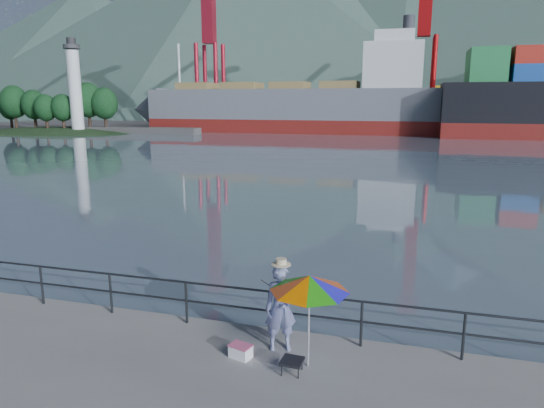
{
  "coord_description": "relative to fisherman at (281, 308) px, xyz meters",
  "views": [
    {
      "loc": [
        3.76,
        -7.82,
        5.06
      ],
      "look_at": [
        -0.16,
        6.0,
        2.0
      ],
      "focal_mm": 32.0,
      "sensor_mm": 36.0,
      "label": 1
    }
  ],
  "objects": [
    {
      "name": "cooler_bag",
      "position": [
        -0.69,
        -0.57,
        -0.79
      ],
      "size": [
        0.49,
        0.39,
        0.24
      ],
      "primitive_type": "cube",
      "rotation": [
        0.0,
        0.0,
        -0.3
      ],
      "color": "white",
      "rests_on": "ground"
    },
    {
      "name": "beach_umbrella",
      "position": [
        0.69,
        -0.51,
        0.79
      ],
      "size": [
        1.71,
        1.71,
        1.86
      ],
      "color": "white",
      "rests_on": "ground"
    },
    {
      "name": "guardrail",
      "position": [
        -1.41,
        0.56,
        -0.39
      ],
      "size": [
        22.0,
        0.06,
        1.03
      ],
      "color": "#2D3033",
      "rests_on": "ground"
    },
    {
      "name": "bulk_carrier",
      "position": [
        -15.06,
        73.11,
        3.23
      ],
      "size": [
        50.6,
        8.76,
        14.5
      ],
      "color": "maroon",
      "rests_on": "ground"
    },
    {
      "name": "fisherman",
      "position": [
        0.0,
        0.0,
        0.0
      ],
      "size": [
        0.78,
        0.65,
        1.82
      ],
      "primitive_type": "imported",
      "rotation": [
        0.0,
        0.0,
        0.37
      ],
      "color": "navy",
      "rests_on": "ground"
    },
    {
      "name": "mountains",
      "position": [
        37.41,
        206.61,
        34.64
      ],
      "size": [
        600.0,
        332.8,
        80.0
      ],
      "color": "#385147",
      "rests_on": "ground"
    },
    {
      "name": "lighthouse_islet",
      "position": [
        -56.38,
        60.86,
        -0.65
      ],
      "size": [
        48.0,
        26.4,
        19.2
      ],
      "color": "#263F1E",
      "rests_on": "ground"
    },
    {
      "name": "folding_stool",
      "position": [
        0.44,
        -0.83,
        -0.77
      ],
      "size": [
        0.43,
        0.43,
        0.27
      ],
      "color": "black",
      "rests_on": "ground"
    },
    {
      "name": "far_dock",
      "position": [
        8.59,
        91.86,
        -0.91
      ],
      "size": [
        200.0,
        40.0,
        0.4
      ],
      "primitive_type": "cube",
      "color": "#514F4C",
      "rests_on": "ground"
    },
    {
      "name": "harbor_water",
      "position": [
        -1.41,
        128.86,
        -0.91
      ],
      "size": [
        500.0,
        280.0,
        0.0
      ],
      "primitive_type": "cube",
      "color": "slate",
      "rests_on": "ground"
    },
    {
      "name": "fishing_rod",
      "position": [
        -0.13,
        0.7,
        -0.91
      ],
      "size": [
        0.46,
        1.85,
        1.34
      ],
      "primitive_type": "cylinder",
      "rotation": [
        0.96,
        0.0,
        -0.24
      ],
      "color": "black",
      "rests_on": "ground"
    }
  ]
}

